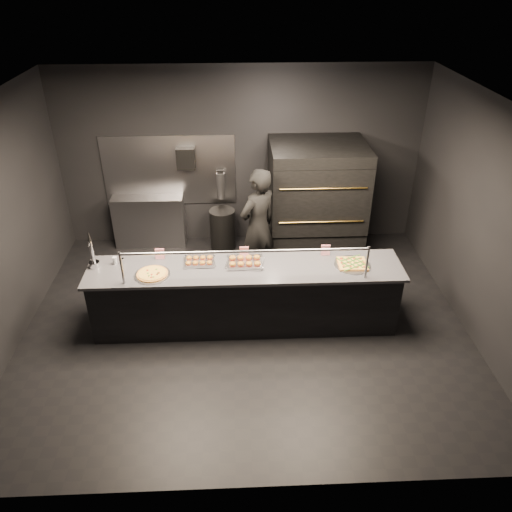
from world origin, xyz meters
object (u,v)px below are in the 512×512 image
at_px(pizza_oven, 316,201).
at_px(towel_dispenser, 186,158).
at_px(slider_tray_b, 245,262).
at_px(trash_bin, 223,229).
at_px(worker, 258,227).
at_px(slider_tray_a, 199,261).
at_px(service_counter, 245,296).
at_px(prep_shelf, 150,221).
at_px(round_pizza, 152,274).
at_px(square_pizza, 352,264).
at_px(beer_tap, 93,257).
at_px(fire_extinguisher, 221,185).

xyz_separation_m(pizza_oven, towel_dispenser, (-2.10, 0.49, 0.58)).
height_order(pizza_oven, slider_tray_b, pizza_oven).
height_order(trash_bin, worker, worker).
distance_m(slider_tray_a, trash_bin, 2.08).
height_order(service_counter, prep_shelf, service_counter).
height_order(round_pizza, slider_tray_b, slider_tray_b).
relative_size(pizza_oven, square_pizza, 4.03).
bearing_deg(beer_tap, slider_tray_a, 2.16).
distance_m(service_counter, slider_tray_b, 0.50).
relative_size(service_counter, beer_tap, 7.78).
distance_m(fire_extinguisher, slider_tray_b, 2.33).
bearing_deg(beer_tap, trash_bin, 51.58).
xyz_separation_m(service_counter, pizza_oven, (1.20, 1.90, 0.50)).
xyz_separation_m(pizza_oven, beer_tap, (-3.15, -1.80, 0.10)).
distance_m(round_pizza, square_pizza, 2.58).
height_order(pizza_oven, towel_dispenser, pizza_oven).
xyz_separation_m(pizza_oven, slider_tray_a, (-1.80, -1.75, -0.02)).
relative_size(round_pizza, slider_tray_a, 1.06).
xyz_separation_m(service_counter, towel_dispenser, (-0.90, 2.39, 1.09)).
bearing_deg(service_counter, worker, 79.17).
bearing_deg(round_pizza, square_pizza, 2.68).
relative_size(slider_tray_a, square_pizza, 0.90).
relative_size(slider_tray_b, square_pizza, 1.12).
bearing_deg(prep_shelf, pizza_oven, -8.54).
distance_m(prep_shelf, trash_bin, 1.28).
height_order(fire_extinguisher, square_pizza, fire_extinguisher).
height_order(slider_tray_b, trash_bin, slider_tray_b).
xyz_separation_m(fire_extinguisher, beer_tap, (-1.60, -2.30, 0.01)).
bearing_deg(slider_tray_b, trash_bin, 99.47).
xyz_separation_m(fire_extinguisher, worker, (0.57, -1.24, -0.15)).
bearing_deg(service_counter, square_pizza, -0.13).
bearing_deg(fire_extinguisher, beer_tap, -124.81).
bearing_deg(pizza_oven, fire_extinguisher, 162.11).
xyz_separation_m(towel_dispenser, square_pizza, (2.30, -2.39, -0.61)).
bearing_deg(slider_tray_b, pizza_oven, 56.28).
bearing_deg(slider_tray_b, service_counter, -89.85).
relative_size(fire_extinguisher, slider_tray_b, 0.95).
distance_m(fire_extinguisher, round_pizza, 2.66).
relative_size(square_pizza, worker, 0.26).
bearing_deg(towel_dispenser, fire_extinguisher, 1.04).
bearing_deg(worker, towel_dispenser, -87.36).
bearing_deg(round_pizza, prep_shelf, 99.78).
relative_size(prep_shelf, worker, 0.66).
height_order(service_counter, worker, worker).
bearing_deg(service_counter, pizza_oven, 57.73).
bearing_deg(fire_extinguisher, trash_bin, -87.58).
bearing_deg(slider_tray_b, square_pizza, -4.29).
bearing_deg(worker, square_pizza, 95.81).
height_order(service_counter, fire_extinguisher, service_counter).
bearing_deg(slider_tray_a, towel_dispenser, 97.62).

